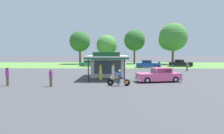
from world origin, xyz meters
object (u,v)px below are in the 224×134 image
(parked_car_back_row_far_right, at_px, (180,63))
(bystander_chatting_near_pumps, at_px, (159,65))
(parked_car_second_row_spare, at_px, (148,64))
(parked_car_back_row_left, at_px, (90,63))
(bystander_leaning_by_kiosk, at_px, (187,66))
(bystander_admiring_sedan, at_px, (51,77))
(featured_classic_sedan, at_px, (159,75))
(bystander_standing_back_lot, at_px, (7,76))
(parked_car_back_row_centre_right, at_px, (114,64))
(motorcycle_with_rider, at_px, (119,79))
(gas_pump_offside, at_px, (113,73))
(gas_pump_nearside, at_px, (101,73))

(parked_car_back_row_far_right, height_order, bystander_chatting_near_pumps, bystander_chatting_near_pumps)
(parked_car_second_row_spare, bearing_deg, parked_car_back_row_left, 160.89)
(parked_car_back_row_left, relative_size, bystander_leaning_by_kiosk, 3.38)
(bystander_admiring_sedan, bearing_deg, featured_classic_sedan, 16.53)
(featured_classic_sedan, xyz_separation_m, parked_car_back_row_left, (-10.76, 23.70, -0.05))
(parked_car_back_row_left, distance_m, bystander_chatting_near_pumps, 16.76)
(parked_car_second_row_spare, xyz_separation_m, bystander_admiring_sedan, (-12.94, -22.51, 0.15))
(bystander_chatting_near_pumps, bearing_deg, bystander_standing_back_lot, -136.77)
(parked_car_back_row_far_right, distance_m, bystander_leaning_by_kiosk, 10.75)
(featured_classic_sedan, distance_m, parked_car_back_row_centre_right, 22.03)
(motorcycle_with_rider, xyz_separation_m, bystander_standing_back_lot, (-10.81, -0.17, 0.30))
(parked_car_second_row_spare, bearing_deg, bystander_leaning_by_kiosk, -51.28)
(gas_pump_offside, height_order, parked_car_back_row_centre_right, gas_pump_offside)
(parked_car_second_row_spare, bearing_deg, gas_pump_offside, -111.30)
(parked_car_second_row_spare, xyz_separation_m, parked_car_back_row_centre_right, (-7.03, 2.19, -0.03))
(gas_pump_offside, height_order, bystander_leaning_by_kiosk, gas_pump_offside)
(parked_car_back_row_far_right, relative_size, parked_car_back_row_left, 1.06)
(gas_pump_offside, height_order, parked_car_back_row_left, gas_pump_offside)
(motorcycle_with_rider, height_order, parked_car_back_row_left, motorcycle_with_rider)
(bystander_chatting_near_pumps, xyz_separation_m, bystander_leaning_by_kiosk, (4.35, -2.20, -0.10))
(parked_car_back_row_left, height_order, parked_car_back_row_centre_right, parked_car_back_row_centre_right)
(bystander_leaning_by_kiosk, bearing_deg, bystander_chatting_near_pumps, 153.23)
(featured_classic_sedan, distance_m, parked_car_second_row_spare, 19.38)
(bystander_chatting_near_pumps, distance_m, bystander_standing_back_lot, 25.39)
(gas_pump_offside, relative_size, motorcycle_with_rider, 0.88)
(bystander_chatting_near_pumps, bearing_deg, gas_pump_offside, -121.77)
(motorcycle_with_rider, bearing_deg, gas_pump_nearside, 118.36)
(motorcycle_with_rider, distance_m, parked_car_back_row_centre_right, 24.17)
(parked_car_back_row_centre_right, distance_m, bystander_standing_back_lot, 26.41)
(bystander_standing_back_lot, bearing_deg, parked_car_second_row_spare, 52.04)
(gas_pump_offside, distance_m, parked_car_second_row_spare, 19.52)
(parked_car_second_row_spare, xyz_separation_m, bystander_standing_back_lot, (-17.28, -22.15, 0.23))
(gas_pump_nearside, bearing_deg, featured_classic_sedan, -9.52)
(parked_car_second_row_spare, relative_size, parked_car_back_row_far_right, 0.98)
(bystander_admiring_sedan, relative_size, bystander_standing_back_lot, 0.94)
(parked_car_back_row_far_right, relative_size, parked_car_back_row_centre_right, 1.03)
(featured_classic_sedan, height_order, parked_car_back_row_left, featured_classic_sedan)
(gas_pump_offside, distance_m, bystander_standing_back_lot, 10.94)
(gas_pump_nearside, distance_m, parked_car_back_row_far_right, 27.20)
(parked_car_back_row_far_right, xyz_separation_m, bystander_leaning_by_kiosk, (-2.27, -10.50, 0.09))
(bystander_chatting_near_pumps, xyz_separation_m, bystander_standing_back_lot, (-18.50, -17.39, 0.05))
(bystander_chatting_near_pumps, relative_size, bystander_standing_back_lot, 0.96)
(parked_car_back_row_left, xyz_separation_m, bystander_admiring_sedan, (-0.14, -26.94, 0.22))
(parked_car_back_row_centre_right, bearing_deg, bystander_leaning_by_kiosk, -35.96)
(gas_pump_nearside, distance_m, parked_car_second_row_spare, 20.08)
(parked_car_back_row_left, xyz_separation_m, bystander_leaning_by_kiosk, (18.37, -11.39, 0.16))
(gas_pump_nearside, height_order, featured_classic_sedan, gas_pump_nearside)
(parked_car_second_row_spare, relative_size, bystander_admiring_sedan, 3.23)
(gas_pump_nearside, distance_m, parked_car_back_row_left, 23.02)
(parked_car_back_row_left, relative_size, bystander_admiring_sedan, 3.10)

